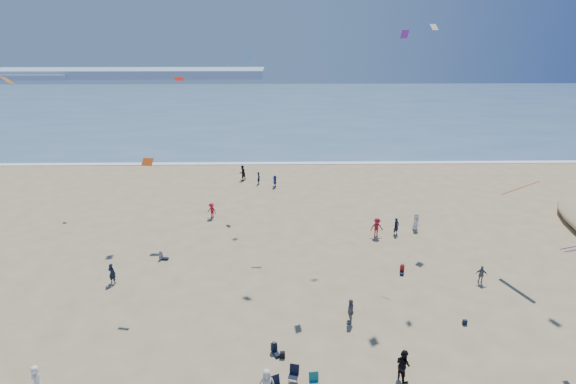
{
  "coord_description": "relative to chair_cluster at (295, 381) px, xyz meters",
  "views": [
    {
      "loc": [
        1.56,
        -17.19,
        18.2
      ],
      "look_at": [
        2.0,
        8.0,
        9.06
      ],
      "focal_mm": 28.0,
      "sensor_mm": 36.0,
      "label": 1
    }
  ],
  "objects": [
    {
      "name": "headland_near",
      "position": [
        -102.26,
        163.13,
        0.5
      ],
      "size": [
        40.0,
        14.0,
        2.0
      ],
      "primitive_type": "cube",
      "color": "#7A8EA8",
      "rests_on": "ground"
    },
    {
      "name": "black_backpack",
      "position": [
        -0.65,
        2.47,
        -0.31
      ],
      "size": [
        0.3,
        0.22,
        0.38
      ],
      "primitive_type": "cube",
      "color": "black",
      "rests_on": "ground"
    },
    {
      "name": "seated_group",
      "position": [
        0.63,
        4.99,
        -0.08
      ],
      "size": [
        20.55,
        19.4,
        0.84
      ],
      "color": "silver",
      "rests_on": "ground"
    },
    {
      "name": "headland_far",
      "position": [
        -62.26,
        168.13,
        1.1
      ],
      "size": [
        110.0,
        20.0,
        3.2
      ],
      "primitive_type": "cube",
      "color": "#7A8EA8",
      "rests_on": "ground"
    },
    {
      "name": "surf_line",
      "position": [
        -2.26,
        43.13,
        -0.46
      ],
      "size": [
        220.0,
        1.2,
        0.08
      ],
      "primitive_type": "cube",
      "color": "white",
      "rests_on": "ground"
    },
    {
      "name": "ocean",
      "position": [
        -2.26,
        93.13,
        -0.47
      ],
      "size": [
        220.0,
        100.0,
        0.06
      ],
      "primitive_type": "cube",
      "color": "#476B84",
      "rests_on": "ground"
    },
    {
      "name": "standing_flyers",
      "position": [
        1.1,
        16.77,
        0.37
      ],
      "size": [
        29.03,
        37.21,
        1.94
      ],
      "color": "black",
      "rests_on": "ground"
    },
    {
      "name": "kites_aloft",
      "position": [
        7.94,
        11.67,
        13.94
      ],
      "size": [
        42.18,
        36.7,
        29.35
      ],
      "color": "purple",
      "rests_on": "ground"
    },
    {
      "name": "navy_bag",
      "position": [
        11.3,
        5.4,
        -0.33
      ],
      "size": [
        0.28,
        0.18,
        0.34
      ],
      "primitive_type": "cube",
      "color": "black",
      "rests_on": "ground"
    },
    {
      "name": "chair_cluster",
      "position": [
        0.0,
        0.0,
        0.0
      ],
      "size": [
        2.73,
        1.56,
        1.0
      ],
      "color": "black",
      "rests_on": "ground"
    }
  ]
}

